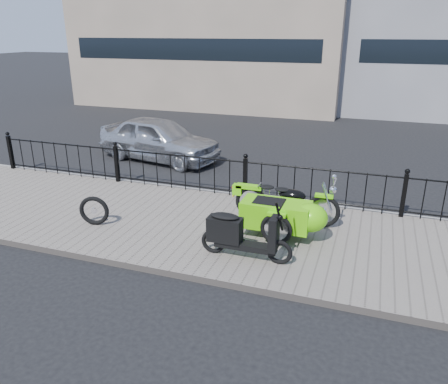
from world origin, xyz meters
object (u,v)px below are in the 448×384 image
(spare_tire, at_px, (94,211))
(scooter, at_px, (239,235))
(motorcycle_sidecar, at_px, (287,212))
(sedan_car, at_px, (159,139))

(spare_tire, bearing_deg, scooter, -5.75)
(motorcycle_sidecar, bearing_deg, spare_tire, -167.78)
(spare_tire, bearing_deg, sedan_car, 102.60)
(spare_tire, relative_size, sedan_car, 0.16)
(motorcycle_sidecar, bearing_deg, scooter, -117.31)
(motorcycle_sidecar, xyz_separation_m, sedan_car, (-4.93, 4.28, 0.08))
(spare_tire, bearing_deg, motorcycle_sidecar, 12.22)
(scooter, distance_m, sedan_car, 6.95)
(motorcycle_sidecar, relative_size, sedan_car, 0.57)
(motorcycle_sidecar, height_order, scooter, scooter)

